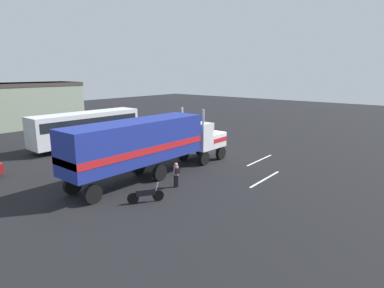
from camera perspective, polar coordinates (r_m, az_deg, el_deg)
ground_plane at (r=28.31m, az=3.67°, el=-2.44°), size 120.00×120.00×0.00m
lane_stripe_near at (r=28.12m, az=11.80°, el=-2.79°), size 4.40×0.30×0.01m
lane_stripe_mid at (r=23.34m, az=12.70°, el=-6.02°), size 4.40×0.29×0.01m
semi_truck at (r=22.84m, az=-7.54°, el=0.33°), size 14.19×2.94×4.50m
person_bystander at (r=21.02m, az=-2.79°, el=-5.26°), size 0.38×0.48×1.63m
parked_bus at (r=33.98m, az=-18.03°, el=3.05°), size 11.05×2.79×3.40m
motorcycle at (r=18.94m, az=-8.10°, el=-8.74°), size 1.84×1.20×1.12m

